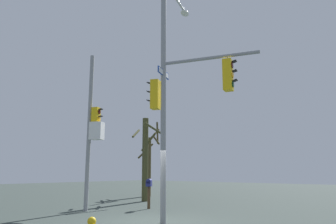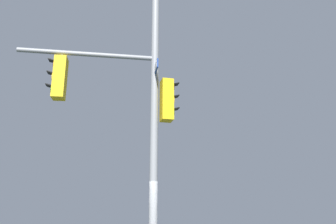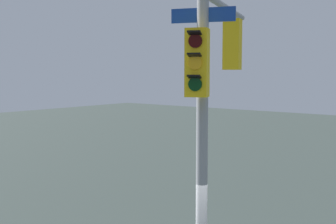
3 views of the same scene
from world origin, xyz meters
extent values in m
cylinder|color=gray|center=(0.09, -0.49, 4.70)|extent=(0.20, 0.20, 9.39)
cylinder|color=gray|center=(0.64, -2.15, 5.73)|extent=(1.23, 3.36, 0.12)
cube|color=yellow|center=(0.85, -2.76, 5.03)|extent=(0.43, 0.39, 1.10)
cylinder|color=#2F0403|center=(0.89, -2.92, 5.37)|extent=(0.22, 0.09, 0.22)
cube|color=black|center=(0.91, -2.99, 5.49)|extent=(0.24, 0.21, 0.06)
cylinder|color=#F2A814|center=(0.89, -2.92, 5.03)|extent=(0.22, 0.09, 0.22)
cube|color=black|center=(0.91, -2.99, 5.15)|extent=(0.24, 0.21, 0.06)
cylinder|color=black|center=(0.89, -2.92, 4.69)|extent=(0.22, 0.09, 0.22)
cube|color=black|center=(0.91, -2.99, 4.81)|extent=(0.24, 0.21, 0.06)
cylinder|color=gray|center=(0.85, -2.76, 5.65)|extent=(0.04, 0.04, 0.15)
cube|color=yellow|center=(-0.02, -0.18, 4.57)|extent=(0.45, 0.42, 1.10)
cylinder|color=#2F0403|center=(-0.08, -0.03, 4.91)|extent=(0.21, 0.12, 0.22)
cube|color=black|center=(-0.11, 0.04, 5.03)|extent=(0.26, 0.23, 0.06)
cylinder|color=#F2A814|center=(-0.08, -0.03, 4.57)|extent=(0.21, 0.12, 0.22)
cube|color=black|center=(-0.11, 0.04, 4.69)|extent=(0.26, 0.23, 0.06)
cylinder|color=black|center=(-0.08, -0.03, 4.23)|extent=(0.21, 0.12, 0.22)
cube|color=black|center=(-0.11, 0.04, 4.35)|extent=(0.26, 0.23, 0.06)
cube|color=navy|center=(0.09, -0.49, 5.37)|extent=(1.05, 0.40, 0.24)
cube|color=white|center=(0.09, -0.50, 5.37)|extent=(0.94, 0.35, 0.18)
camera|label=1|loc=(-8.69, -7.96, 1.76)|focal=34.44mm
camera|label=2|loc=(8.49, 1.30, 1.70)|focal=37.61mm
camera|label=3|loc=(-4.06, 5.63, 4.42)|focal=46.54mm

